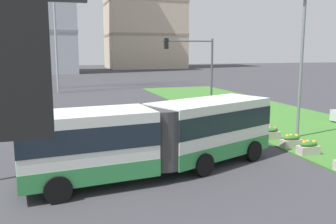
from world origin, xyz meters
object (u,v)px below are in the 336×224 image
object	(u,v)px
flower_planter_5	(270,133)
streetlight_median	(301,62)
flower_planter_3	(308,148)
flower_planter_4	(291,141)
traffic_light_far_right	(196,64)
articulated_bus	(159,136)

from	to	relation	value
flower_planter_5	streetlight_median	bearing A→B (deg)	0.13
flower_planter_3	flower_planter_4	bearing A→B (deg)	90.00
streetlight_median	traffic_light_far_right	bearing A→B (deg)	114.64
flower_planter_3	traffic_light_far_right	size ratio (longest dim) A/B	0.18
articulated_bus	flower_planter_4	size ratio (longest dim) A/B	10.79
articulated_bus	streetlight_median	distance (m)	11.00
flower_planter_3	flower_planter_4	distance (m)	1.42
flower_planter_5	streetlight_median	world-z (taller)	streetlight_median
flower_planter_4	flower_planter_5	distance (m)	2.06
flower_planter_4	streetlight_median	bearing A→B (deg)	47.39
traffic_light_far_right	flower_planter_5	bearing A→B (deg)	-77.73
flower_planter_5	streetlight_median	distance (m)	4.64
flower_planter_4	streetlight_median	size ratio (longest dim) A/B	0.13
flower_planter_4	streetlight_median	distance (m)	5.08
flower_planter_4	traffic_light_far_right	xyz separation A→B (m)	(-1.72, 9.95, 3.85)
streetlight_median	flower_planter_5	bearing A→B (deg)	-179.87
flower_planter_3	traffic_light_far_right	bearing A→B (deg)	98.58
articulated_bus	flower_planter_3	bearing A→B (deg)	1.72
flower_planter_3	streetlight_median	world-z (taller)	streetlight_median
flower_planter_3	flower_planter_5	distance (m)	3.48
flower_planter_5	traffic_light_far_right	world-z (taller)	traffic_light_far_right
articulated_bus	traffic_light_far_right	xyz separation A→B (m)	(6.28, 11.61, 2.62)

